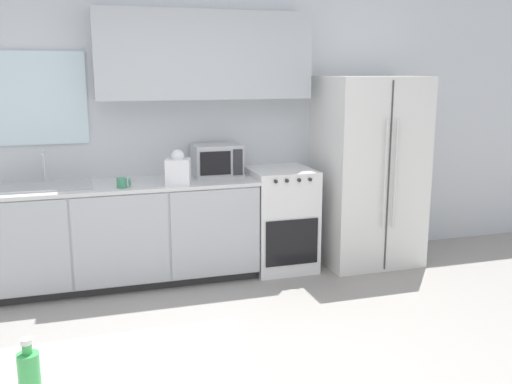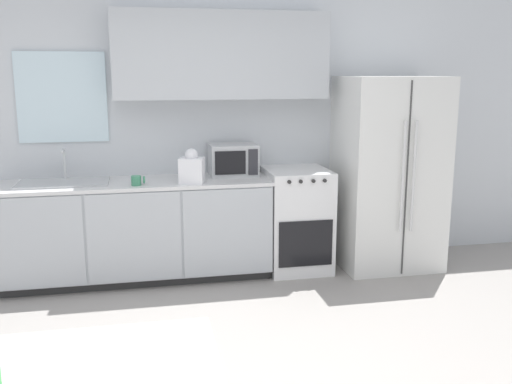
{
  "view_description": "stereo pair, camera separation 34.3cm",
  "coord_description": "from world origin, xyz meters",
  "px_view_note": "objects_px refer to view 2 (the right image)",
  "views": [
    {
      "loc": [
        -0.68,
        -2.84,
        1.81
      ],
      "look_at": [
        0.37,
        0.58,
        1.05
      ],
      "focal_mm": 40.0,
      "sensor_mm": 36.0,
      "label": 1
    },
    {
      "loc": [
        -0.35,
        -2.93,
        1.81
      ],
      "look_at": [
        0.37,
        0.58,
        1.05
      ],
      "focal_mm": 40.0,
      "sensor_mm": 36.0,
      "label": 2
    }
  ],
  "objects_px": {
    "coffee_mug": "(137,180)",
    "oven_range": "(296,219)",
    "refrigerator": "(388,173)",
    "microwave": "(233,160)"
  },
  "relations": [
    {
      "from": "microwave",
      "to": "coffee_mug",
      "type": "xyz_separation_m",
      "value": [
        -0.86,
        -0.3,
        -0.1
      ]
    },
    {
      "from": "refrigerator",
      "to": "microwave",
      "type": "distance_m",
      "value": 1.45
    },
    {
      "from": "oven_range",
      "to": "refrigerator",
      "type": "relative_size",
      "value": 0.53
    },
    {
      "from": "oven_range",
      "to": "microwave",
      "type": "xyz_separation_m",
      "value": [
        -0.57,
        0.12,
        0.56
      ]
    },
    {
      "from": "oven_range",
      "to": "microwave",
      "type": "bearing_deg",
      "value": 168.22
    },
    {
      "from": "refrigerator",
      "to": "oven_range",
      "type": "bearing_deg",
      "value": 176.14
    },
    {
      "from": "coffee_mug",
      "to": "oven_range",
      "type": "bearing_deg",
      "value": 7.24
    },
    {
      "from": "refrigerator",
      "to": "microwave",
      "type": "bearing_deg",
      "value": 172.96
    },
    {
      "from": "microwave",
      "to": "coffee_mug",
      "type": "distance_m",
      "value": 0.91
    },
    {
      "from": "oven_range",
      "to": "coffee_mug",
      "type": "distance_m",
      "value": 1.51
    }
  ]
}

